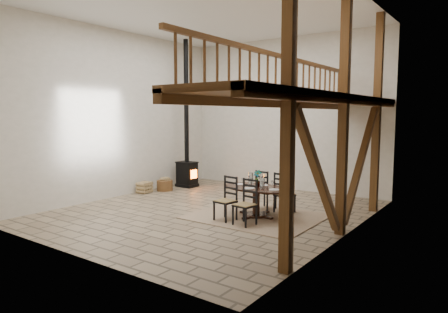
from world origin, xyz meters
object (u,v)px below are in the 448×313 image
Objects in this scene: dining_table at (256,200)px; log_stack at (144,187)px; log_basket at (165,185)px; wood_stove at (187,154)px.

dining_table is 4.48m from log_stack.
log_basket is at bearing 70.07° from log_stack.
dining_table is at bearing -25.67° from wood_stove.
wood_stove is at bearing 159.53° from dining_table.
log_stack is (-4.45, 0.50, -0.25)m from dining_table.
wood_stove is at bearing 77.55° from log_stack.
wood_stove is 10.17× the size of log_stack.
wood_stove reaches higher than log_stack.
log_basket reaches higher than log_stack.
dining_table is at bearing -15.58° from log_basket.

